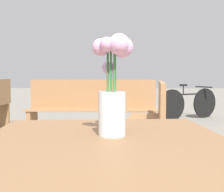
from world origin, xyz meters
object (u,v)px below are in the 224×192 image
at_px(table_front, 106,179).
at_px(bench_middle, 92,107).
at_px(bench_near, 151,123).
at_px(flower_vase, 114,87).
at_px(bicycle, 189,103).

distance_m(table_front, bench_middle, 3.12).
distance_m(table_front, bench_near, 1.89).
xyz_separation_m(table_front, bench_near, (0.31, 1.86, -0.15)).
height_order(table_front, bench_near, bench_near).
distance_m(flower_vase, bicycle, 5.20).
distance_m(flower_vase, bench_near, 1.82).
bearing_deg(bench_middle, bicycle, 48.02).
relative_size(bench_near, bench_middle, 0.88).
bearing_deg(bench_near, flower_vase, -99.38).
bearing_deg(table_front, bench_near, 80.59).
relative_size(bench_near, bicycle, 1.17).
distance_m(bench_near, bicycle, 3.41).
xyz_separation_m(flower_vase, bench_near, (0.29, 1.75, -0.41)).
relative_size(flower_vase, bicycle, 0.25).
relative_size(table_front, bench_near, 0.61).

